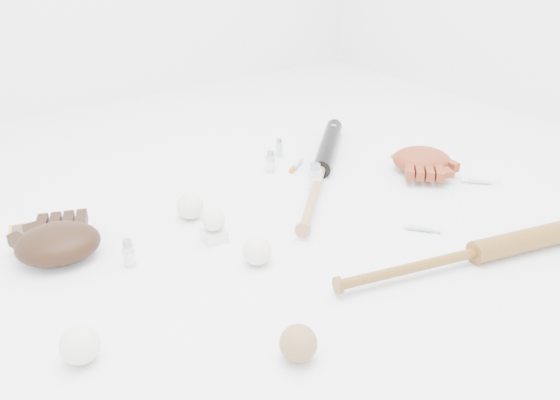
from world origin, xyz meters
TOP-DOWN VIEW (x-y plane):
  - bat_dark at (0.29, 0.21)m, footprint 0.72×0.67m
  - bat_wood at (0.28, -0.45)m, footprint 0.87×0.30m
  - glove_dark at (-0.62, 0.23)m, footprint 0.35×0.35m
  - glove_tan at (0.62, 0.03)m, footprint 0.35×0.35m
  - trading_card at (-0.67, 0.44)m, footprint 0.10×0.12m
  - pedestal at (-0.23, 0.06)m, footprint 0.07×0.07m
  - baseball_on_pedestal at (-0.23, 0.06)m, footprint 0.07×0.07m
  - baseball_left at (-0.70, -0.19)m, footprint 0.08×0.08m
  - baseball_upper at (-0.23, 0.22)m, footprint 0.08×0.08m
  - baseball_mid at (-0.20, -0.11)m, footprint 0.08×0.08m
  - baseball_aged at (-0.33, -0.45)m, footprint 0.08×0.08m
  - syringe_1 at (0.28, -0.25)m, footprint 0.11×0.13m
  - syringe_2 at (0.27, 0.33)m, footprint 0.14×0.10m
  - syringe_3 at (0.70, -0.16)m, footprint 0.12×0.12m
  - syringe_4 at (0.66, 0.18)m, footprint 0.15×0.04m
  - vial_0 at (0.28, 0.45)m, footprint 0.03×0.03m
  - vial_1 at (0.56, 0.45)m, footprint 0.03×0.03m
  - vial_2 at (0.17, 0.35)m, footprint 0.03×0.03m
  - vial_3 at (0.20, 0.14)m, footprint 0.04×0.04m
  - vial_4 at (-0.48, 0.09)m, footprint 0.03×0.03m

SIDE VIEW (x-z plane):
  - trading_card at x=-0.67m, z-range 0.00..0.01m
  - syringe_4 at x=0.66m, z-range 0.00..0.02m
  - syringe_1 at x=0.28m, z-range 0.00..0.02m
  - syringe_2 at x=0.27m, z-range 0.00..0.02m
  - syringe_3 at x=0.70m, z-range 0.00..0.02m
  - pedestal at x=-0.23m, z-range 0.00..0.03m
  - bat_wood at x=0.28m, z-range 0.00..0.06m
  - bat_dark at x=0.29m, z-range 0.00..0.07m
  - vial_1 at x=0.56m, z-range 0.00..0.07m
  - vial_0 at x=0.28m, z-range 0.00..0.07m
  - vial_4 at x=-0.48m, z-range 0.00..0.08m
  - baseball_mid at x=-0.20m, z-range 0.00..0.08m
  - vial_2 at x=0.17m, z-range 0.00..0.08m
  - baseball_aged at x=-0.33m, z-range 0.00..0.08m
  - baseball_upper at x=-0.23m, z-range 0.00..0.08m
  - baseball_left at x=-0.70m, z-range 0.00..0.08m
  - glove_tan at x=0.62m, z-range 0.00..0.09m
  - glove_dark at x=-0.62m, z-range 0.00..0.10m
  - vial_3 at x=0.20m, z-range 0.00..0.10m
  - baseball_on_pedestal at x=-0.23m, z-range 0.03..0.10m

